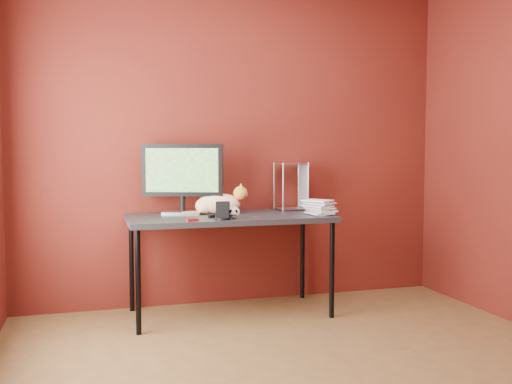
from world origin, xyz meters
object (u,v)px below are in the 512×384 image
object	(u,v)px
monitor	(182,175)
desk	(230,222)
cat	(219,203)
skull_mug	(234,212)
speaker	(223,211)
book_stack	(312,131)

from	to	relation	value
monitor	desk	bearing A→B (deg)	-8.65
cat	skull_mug	distance (m)	0.35
monitor	speaker	xyz separation A→B (m)	(0.21, -0.43, -0.24)
cat	speaker	bearing A→B (deg)	-87.88
book_stack	speaker	bearing A→B (deg)	-172.33
monitor	speaker	world-z (taller)	monitor
cat	desk	bearing A→B (deg)	-53.40
cat	skull_mug	bearing A→B (deg)	-74.80
desk	speaker	world-z (taller)	speaker
cat	speaker	xyz separation A→B (m)	(-0.06, -0.37, -0.02)
desk	cat	bearing A→B (deg)	115.87
speaker	book_stack	bearing A→B (deg)	26.68
cat	book_stack	bearing A→B (deg)	-12.86
skull_mug	desk	bearing A→B (deg)	98.31
cat	skull_mug	size ratio (longest dim) A/B	5.28
desk	speaker	distance (m)	0.30
desk	skull_mug	xyz separation A→B (m)	(-0.03, -0.24, 0.10)
speaker	book_stack	world-z (taller)	book_stack
speaker	skull_mug	bearing A→B (deg)	36.25
cat	book_stack	distance (m)	0.89
monitor	cat	world-z (taller)	monitor
monitor	speaker	distance (m)	0.54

